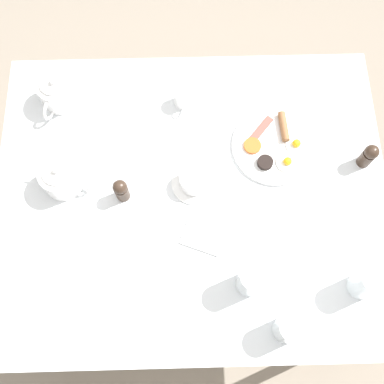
{
  "coord_description": "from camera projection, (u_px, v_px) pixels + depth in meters",
  "views": [
    {
      "loc": [
        0.46,
        -0.01,
        2.03
      ],
      "look_at": [
        0.0,
        0.0,
        0.72
      ],
      "focal_mm": 42.0,
      "sensor_mm": 36.0,
      "label": 1
    }
  ],
  "objects": [
    {
      "name": "knife_by_plate",
      "position": [
        174.0,
        311.0,
        1.28
      ],
      "size": [
        0.23,
        0.04,
        0.0
      ],
      "rotation": [
        0.0,
        0.0,
        4.6
      ],
      "color": "silver",
      "rests_on": "table"
    },
    {
      "name": "fork_by_plate",
      "position": [
        68.0,
        305.0,
        1.29
      ],
      "size": [
        0.05,
        0.19,
        0.0
      ],
      "rotation": [
        0.0,
        0.0,
        6.07
      ],
      "color": "silver",
      "rests_on": "table"
    },
    {
      "name": "teapot_near",
      "position": [
        61.0,
        178.0,
        1.37
      ],
      "size": [
        0.12,
        0.2,
        0.12
      ],
      "rotation": [
        0.0,
        0.0,
        4.41
      ],
      "color": "white",
      "rests_on": "table"
    },
    {
      "name": "ground_plane",
      "position": [
        192.0,
        244.0,
        2.07
      ],
      "size": [
        8.0,
        8.0,
        0.0
      ],
      "primitive_type": "plane",
      "color": "gray"
    },
    {
      "name": "breakfast_plate",
      "position": [
        274.0,
        146.0,
        1.45
      ],
      "size": [
        0.27,
        0.27,
        0.04
      ],
      "color": "white",
      "rests_on": "table"
    },
    {
      "name": "napkin_folded",
      "position": [
        204.0,
        237.0,
        1.35
      ],
      "size": [
        0.12,
        0.15,
        0.01
      ],
      "rotation": [
        0.0,
        0.0,
        1.21
      ],
      "color": "white",
      "rests_on": "table"
    },
    {
      "name": "salt_grinder",
      "position": [
        369.0,
        155.0,
        1.39
      ],
      "size": [
        0.04,
        0.04,
        0.1
      ],
      "color": "#38281E",
      "rests_on": "table"
    },
    {
      "name": "table",
      "position": [
        192.0,
        200.0,
        1.46
      ],
      "size": [
        1.01,
        1.23,
        0.7
      ],
      "color": "silver",
      "rests_on": "ground_plane"
    },
    {
      "name": "water_glass_short",
      "position": [
        289.0,
        329.0,
        1.21
      ],
      "size": [
        0.08,
        0.08,
        0.12
      ],
      "color": "white",
      "rests_on": "table"
    },
    {
      "name": "wine_glass_spare",
      "position": [
        251.0,
        280.0,
        1.25
      ],
      "size": [
        0.08,
        0.08,
        0.14
      ],
      "color": "white",
      "rests_on": "table"
    },
    {
      "name": "pepper_grinder",
      "position": [
        121.0,
        191.0,
        1.35
      ],
      "size": [
        0.04,
        0.04,
        0.1
      ],
      "color": "#38281E",
      "rests_on": "table"
    },
    {
      "name": "creamer_jug",
      "position": [
        183.0,
        98.0,
        1.48
      ],
      "size": [
        0.08,
        0.06,
        0.06
      ],
      "color": "white",
      "rests_on": "table"
    },
    {
      "name": "water_glass_tall",
      "position": [
        368.0,
        283.0,
        1.25
      ],
      "size": [
        0.08,
        0.08,
        0.13
      ],
      "color": "white",
      "rests_on": "table"
    },
    {
      "name": "teacup_with_saucer_left",
      "position": [
        194.0,
        181.0,
        1.39
      ],
      "size": [
        0.14,
        0.14,
        0.06
      ],
      "color": "white",
      "rests_on": "table"
    },
    {
      "name": "teapot_far",
      "position": [
        57.0,
        92.0,
        1.47
      ],
      "size": [
        0.2,
        0.12,
        0.12
      ],
      "rotation": [
        0.0,
        0.0,
        2.8
      ],
      "color": "white",
      "rests_on": "table"
    }
  ]
}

